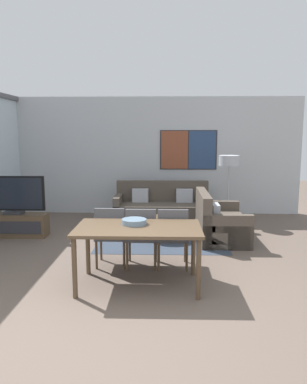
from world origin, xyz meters
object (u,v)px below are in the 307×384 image
at_px(dining_chair_centre, 142,233).
at_px(sofa_main, 162,209).
at_px(sofa_side, 217,224).
at_px(dining_chair_left, 111,232).
at_px(dining_chair_right, 173,234).
at_px(fruit_bowl, 134,221).
at_px(floor_lamp, 229,164).
at_px(coffee_table, 162,223).
at_px(television, 13,195).
at_px(tv_console, 15,225).
at_px(dining_table, 138,233).

bearing_deg(dining_chair_centre, sofa_main, 84.47).
xyz_separation_m(sofa_side, dining_chair_left, (-1.76, -1.49, 0.23)).
xyz_separation_m(dining_chair_right, fruit_bowl, (-0.51, -0.51, 0.30)).
height_order(sofa_side, floor_lamp, floor_lamp).
bearing_deg(dining_chair_left, sofa_side, 40.24).
height_order(dining_chair_right, fruit_bowl, dining_chair_right).
bearing_deg(coffee_table, dining_chair_left, -115.38).
xyz_separation_m(television, dining_chair_right, (2.97, -1.64, -0.28)).
distance_m(sofa_main, sofa_side, 1.72).
height_order(tv_console, dining_table, dining_table).
xyz_separation_m(sofa_main, dining_chair_left, (-0.73, -2.87, 0.23)).
distance_m(television, dining_chair_centre, 3.02).
xyz_separation_m(sofa_main, fruit_bowl, (-0.34, -3.44, 0.53)).
bearing_deg(tv_console, television, 90.00).
relative_size(tv_console, floor_lamp, 0.84).
bearing_deg(tv_console, sofa_side, -1.33).
height_order(sofa_main, dining_chair_centre, dining_chair_centre).
bearing_deg(coffee_table, dining_chair_right, -84.07).
relative_size(dining_chair_left, fruit_bowl, 2.78).
distance_m(tv_console, coffee_table, 2.81).
bearing_deg(fruit_bowl, sofa_main, 84.34).
distance_m(dining_chair_centre, fruit_bowl, 0.61).
bearing_deg(dining_table, television, 137.91).
bearing_deg(fruit_bowl, sofa_side, 56.40).
bearing_deg(dining_table, dining_chair_centre, 90.00).
height_order(sofa_side, dining_chair_left, dining_chair_left).
height_order(coffee_table, dining_chair_right, dining_chair_right).
height_order(coffee_table, floor_lamp, floor_lamp).
bearing_deg(sofa_side, dining_chair_left, 130.24).
xyz_separation_m(sofa_main, sofa_side, (1.03, -1.38, -0.00)).
distance_m(television, sofa_side, 3.87).
distance_m(television, floor_lamp, 4.43).
xyz_separation_m(tv_console, dining_table, (2.52, -2.28, 0.48)).
bearing_deg(floor_lamp, sofa_main, 176.59).
bearing_deg(dining_table, fruit_bowl, 114.46).
xyz_separation_m(tv_console, television, (0.00, 0.00, 0.58)).
bearing_deg(sofa_main, television, -155.34).
relative_size(dining_chair_left, dining_chair_centre, 1.00).
height_order(sofa_main, fruit_bowl, sofa_main).
distance_m(coffee_table, floor_lamp, 2.15).
xyz_separation_m(tv_console, sofa_side, (3.84, -0.09, 0.07)).
relative_size(television, sofa_side, 0.85).
bearing_deg(television, sofa_main, 24.66).
bearing_deg(coffee_table, television, 179.23).
distance_m(dining_chair_centre, floor_lamp, 3.40).
relative_size(sofa_main, dining_chair_left, 2.31).
bearing_deg(sofa_side, dining_table, 149.10).
height_order(dining_table, dining_chair_left, dining_chair_left).
bearing_deg(dining_chair_right, dining_chair_left, 176.25).
xyz_separation_m(coffee_table, dining_chair_left, (-0.73, -1.54, 0.24)).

